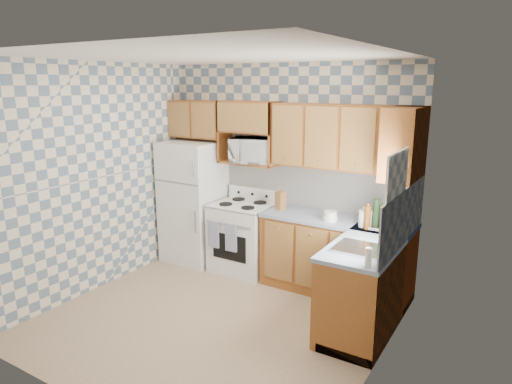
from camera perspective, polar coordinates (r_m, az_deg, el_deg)
floor at (r=5.07m, az=-5.10°, el=-15.55°), size 3.40×3.40×0.00m
back_wall at (r=5.89m, az=3.90°, el=2.65°), size 3.40×0.02×2.70m
right_wall at (r=3.83m, az=15.42°, el=-3.80°), size 0.02×3.20×2.70m
backsplash_back at (r=5.75m, az=7.37°, el=0.76°), size 2.60×0.02×0.56m
backsplash_right at (r=4.62m, az=17.99°, el=-2.96°), size 0.02×1.60×0.56m
refrigerator at (r=6.41m, az=-7.80°, el=-1.23°), size 0.75×0.70×1.68m
stove_body at (r=6.09m, az=-1.61°, el=-5.75°), size 0.76×0.65×0.90m
cooktop at (r=5.95m, az=-1.63°, el=-1.61°), size 0.76×0.65×0.02m
backguard at (r=6.15m, az=-0.24°, el=-0.19°), size 0.76×0.08×0.17m
dish_towel_left at (r=5.91m, az=-5.35°, el=-5.31°), size 0.16×0.02×0.35m
dish_towel_right at (r=5.76m, az=-3.15°, el=-5.78°), size 0.16×0.02×0.35m
base_cabinets_back at (r=5.56m, az=9.92°, el=-7.99°), size 1.75×0.60×0.88m
base_cabinets_right at (r=4.95m, az=14.03°, el=-10.98°), size 0.60×1.60×0.88m
countertop_back at (r=5.40m, az=10.10°, el=-3.46°), size 1.77×0.63×0.04m
countertop_right at (r=4.78m, az=14.28°, el=-5.94°), size 0.63×1.60×0.04m
upper_cabinets_back at (r=5.34m, az=11.08°, el=6.73°), size 1.75×0.33×0.74m
upper_cabinets_fridge at (r=6.38m, az=-7.17°, el=9.03°), size 0.82×0.33×0.50m
upper_cabinets_right at (r=4.96m, az=18.05°, el=5.81°), size 0.33×0.70×0.74m
microwave_shelf at (r=5.97m, az=-0.83°, el=3.65°), size 0.80×0.33×0.03m
microwave at (r=5.88m, az=-0.27°, el=5.23°), size 0.67×0.54×0.32m
sink at (r=4.46m, az=13.00°, el=-6.97°), size 0.48×0.40×0.03m
window at (r=4.23m, az=17.03°, el=-0.88°), size 0.02×0.66×0.86m
bottle_0 at (r=5.09m, az=14.80°, el=-2.64°), size 0.07×0.07×0.32m
bottle_1 at (r=5.01m, az=15.68°, el=-3.08°), size 0.07×0.07×0.30m
bottle_2 at (r=5.09m, az=16.53°, el=-2.99°), size 0.07×0.07×0.28m
bottle_3 at (r=5.04m, az=13.75°, el=-3.11°), size 0.07×0.07×0.26m
knife_block at (r=5.67m, az=3.07°, el=-1.07°), size 0.13×0.13×0.23m
electric_kettle at (r=5.13m, az=13.48°, el=-3.25°), size 0.14×0.14×0.18m
food_containers at (r=5.28m, az=9.25°, el=-2.97°), size 0.17×0.17×0.11m
soap_bottle at (r=4.04m, az=13.88°, el=-7.96°), size 0.06×0.06×0.17m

